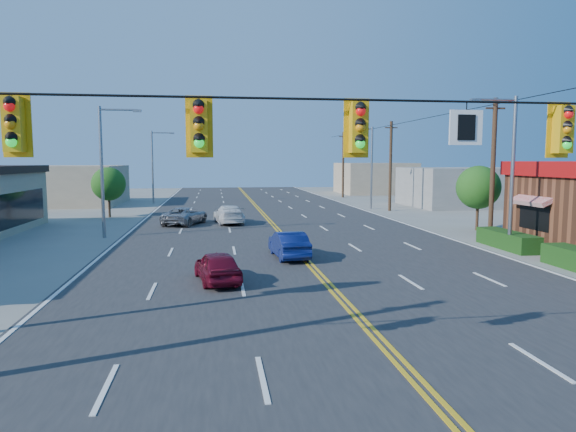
{
  "coord_description": "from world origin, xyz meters",
  "views": [
    {
      "loc": [
        -4.21,
        -10.57,
        4.74
      ],
      "look_at": [
        -0.88,
        12.66,
        2.2
      ],
      "focal_mm": 32.0,
      "sensor_mm": 36.0,
      "label": 1
    }
  ],
  "objects": [
    {
      "name": "ground",
      "position": [
        0.0,
        0.0,
        0.0
      ],
      "size": [
        160.0,
        160.0,
        0.0
      ],
      "primitive_type": "plane",
      "color": "gray",
      "rests_on": "ground"
    },
    {
      "name": "road",
      "position": [
        0.0,
        20.0,
        0.03
      ],
      "size": [
        20.0,
        120.0,
        0.06
      ],
      "primitive_type": "cube",
      "color": "#2D2D30",
      "rests_on": "ground"
    },
    {
      "name": "signal_span",
      "position": [
        -0.12,
        0.0,
        4.89
      ],
      "size": [
        24.32,
        0.34,
        9.0
      ],
      "color": "#47301E",
      "rests_on": "ground"
    },
    {
      "name": "streetlight_se",
      "position": [
        10.79,
        14.0,
        4.51
      ],
      "size": [
        2.55,
        0.25,
        8.0
      ],
      "color": "gray",
      "rests_on": "ground"
    },
    {
      "name": "streetlight_ne",
      "position": [
        10.79,
        38.0,
        4.51
      ],
      "size": [
        2.55,
        0.25,
        8.0
      ],
      "color": "gray",
      "rests_on": "ground"
    },
    {
      "name": "streetlight_sw",
      "position": [
        -10.79,
        22.0,
        4.51
      ],
      "size": [
        2.55,
        0.25,
        8.0
      ],
      "color": "gray",
      "rests_on": "ground"
    },
    {
      "name": "streetlight_nw",
      "position": [
        -10.79,
        48.0,
        4.51
      ],
      "size": [
        2.55,
        0.25,
        8.0
      ],
      "color": "gray",
      "rests_on": "ground"
    },
    {
      "name": "utility_pole_near",
      "position": [
        12.2,
        18.0,
        4.2
      ],
      "size": [
        0.28,
        0.28,
        8.4
      ],
      "primitive_type": "cylinder",
      "color": "#47301E",
      "rests_on": "ground"
    },
    {
      "name": "utility_pole_mid",
      "position": [
        12.2,
        36.0,
        4.2
      ],
      "size": [
        0.28,
        0.28,
        8.4
      ],
      "primitive_type": "cylinder",
      "color": "#47301E",
      "rests_on": "ground"
    },
    {
      "name": "utility_pole_far",
      "position": [
        12.2,
        54.0,
        4.2
      ],
      "size": [
        0.28,
        0.28,
        8.4
      ],
      "primitive_type": "cylinder",
      "color": "#47301E",
      "rests_on": "ground"
    },
    {
      "name": "tree_kfc_rear",
      "position": [
        13.5,
        22.0,
        2.93
      ],
      "size": [
        2.94,
        2.94,
        4.41
      ],
      "color": "#47301E",
      "rests_on": "ground"
    },
    {
      "name": "tree_west",
      "position": [
        -13.0,
        34.0,
        2.79
      ],
      "size": [
        2.8,
        2.8,
        4.2
      ],
      "color": "#47301E",
      "rests_on": "ground"
    },
    {
      "name": "bld_east_mid",
      "position": [
        22.0,
        40.0,
        2.0
      ],
      "size": [
        12.0,
        10.0,
        4.0
      ],
      "primitive_type": "cube",
      "color": "gray",
      "rests_on": "ground"
    },
    {
      "name": "bld_west_far",
      "position": [
        -20.0,
        48.0,
        2.1
      ],
      "size": [
        11.0,
        12.0,
        4.2
      ],
      "primitive_type": "cube",
      "color": "tan",
      "rests_on": "ground"
    },
    {
      "name": "bld_east_far",
      "position": [
        19.0,
        62.0,
        2.2
      ],
      "size": [
        10.0,
        10.0,
        4.4
      ],
      "primitive_type": "cube",
      "color": "tan",
      "rests_on": "ground"
    },
    {
      "name": "car_magenta",
      "position": [
        -4.15,
        9.12,
        0.61
      ],
      "size": [
        2.03,
        3.77,
        1.22
      ],
      "primitive_type": "imported",
      "rotation": [
        0.0,
        0.0,
        3.31
      ],
      "color": "maroon",
      "rests_on": "ground"
    },
    {
      "name": "car_blue",
      "position": [
        -0.7,
        13.69,
        0.64
      ],
      "size": [
        1.63,
        3.98,
        1.28
      ],
      "primitive_type": "imported",
      "rotation": [
        0.0,
        0.0,
        3.21
      ],
      "color": "navy",
      "rests_on": "ground"
    },
    {
      "name": "car_white",
      "position": [
        -3.19,
        27.94,
        0.68
      ],
      "size": [
        2.43,
        4.88,
        1.36
      ],
      "primitive_type": "imported",
      "rotation": [
        0.0,
        0.0,
        3.25
      ],
      "color": "silver",
      "rests_on": "ground"
    },
    {
      "name": "car_silver",
      "position": [
        -6.41,
        27.69,
        0.64
      ],
      "size": [
        3.6,
        5.04,
        1.27
      ],
      "primitive_type": "imported",
      "rotation": [
        0.0,
        0.0,
        2.78
      ],
      "color": "gray",
      "rests_on": "ground"
    }
  ]
}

